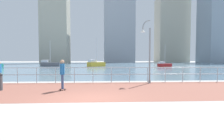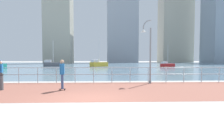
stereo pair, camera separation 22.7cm
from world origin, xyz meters
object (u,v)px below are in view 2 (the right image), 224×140
at_px(skateboarder, 62,72).
at_px(sailboat_white, 99,64).
at_px(sailboat_gray, 53,64).
at_px(bystander, 1,71).
at_px(lamppost, 148,48).
at_px(sailboat_teal, 167,65).

height_order(skateboarder, sailboat_white, sailboat_white).
bearing_deg(sailboat_gray, sailboat_white, -4.82).
relative_size(bystander, sailboat_gray, 0.26).
relative_size(skateboarder, bystander, 1.08).
xyz_separation_m(lamppost, sailboat_white, (-4.53, 33.53, -1.93)).
bearing_deg(bystander, lamppost, -1.43).
xyz_separation_m(sailboat_teal, sailboat_gray, (-26.85, 4.90, 0.12)).
relative_size(lamppost, sailboat_white, 0.69).
height_order(lamppost, skateboarder, lamppost).
relative_size(sailboat_teal, sailboat_white, 0.74).
bearing_deg(bystander, sailboat_teal, 53.36).
bearing_deg(skateboarder, sailboat_white, 88.28).
distance_m(sailboat_white, sailboat_gray, 11.31).
height_order(lamppost, sailboat_white, sailboat_white).
height_order(bystander, sailboat_teal, sailboat_teal).
relative_size(bystander, sailboat_teal, 0.33).
bearing_deg(sailboat_gray, sailboat_teal, -10.33).
bearing_deg(lamppost, bystander, 178.57).
distance_m(sailboat_teal, sailboat_gray, 27.29).
height_order(lamppost, sailboat_gray, sailboat_gray).
relative_size(skateboarder, sailboat_teal, 0.35).
height_order(lamppost, sailboat_teal, sailboat_teal).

